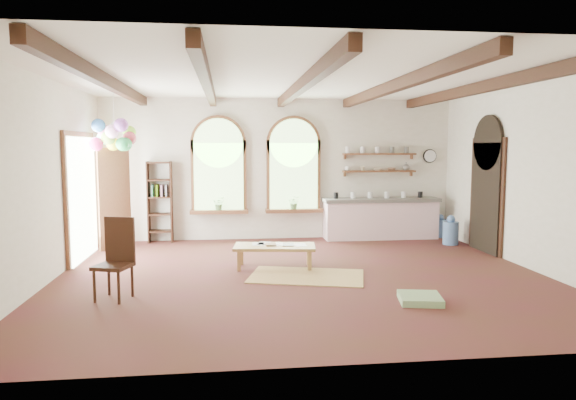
{
  "coord_description": "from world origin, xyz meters",
  "views": [
    {
      "loc": [
        -1.21,
        -8.21,
        2.13
      ],
      "look_at": [
        -0.16,
        0.6,
        1.2
      ],
      "focal_mm": 32.0,
      "sensor_mm": 36.0,
      "label": 1
    }
  ],
  "objects": [
    {
      "name": "wall_shelf_lower",
      "position": [
        2.3,
        3.38,
        1.55
      ],
      "size": [
        1.7,
        0.24,
        0.04
      ],
      "primitive_type": "cube",
      "color": "brown",
      "rests_on": "wall_back"
    },
    {
      "name": "potted_plant_left",
      "position": [
        -1.4,
        3.32,
        0.85
      ],
      "size": [
        0.27,
        0.23,
        0.3
      ],
      "primitive_type": "imported",
      "color": "#598C4C",
      "rests_on": "window_left"
    },
    {
      "name": "window_left",
      "position": [
        -1.4,
        3.43,
        1.63
      ],
      "size": [
        1.3,
        0.28,
        2.2
      ],
      "color": "brown",
      "rests_on": "floor"
    },
    {
      "name": "wall_clock",
      "position": [
        3.55,
        3.45,
        1.9
      ],
      "size": [
        0.32,
        0.04,
        0.32
      ],
      "primitive_type": "cylinder",
      "rotation": [
        1.57,
        0.0,
        0.0
      ],
      "color": "black",
      "rests_on": "wall_back"
    },
    {
      "name": "wall_shelf_upper",
      "position": [
        2.3,
        3.38,
        1.95
      ],
      "size": [
        1.7,
        0.24,
        0.04
      ],
      "primitive_type": "cube",
      "color": "brown",
      "rests_on": "wall_back"
    },
    {
      "name": "potted_plant_right",
      "position": [
        0.3,
        3.32,
        0.85
      ],
      "size": [
        0.27,
        0.23,
        0.3
      ],
      "primitive_type": "imported",
      "color": "#598C4C",
      "rests_on": "window_right"
    },
    {
      "name": "shelf_bowl_a",
      "position": [
        2.25,
        3.38,
        1.6
      ],
      "size": [
        0.22,
        0.22,
        0.05
      ],
      "primitive_type": "imported",
      "color": "beige",
      "rests_on": "wall_shelf_lower"
    },
    {
      "name": "ceiling_beams",
      "position": [
        0.0,
        0.0,
        3.1
      ],
      "size": [
        6.2,
        6.8,
        0.18
      ],
      "primitive_type": null,
      "color": "#371B11",
      "rests_on": "ceiling"
    },
    {
      "name": "left_doorway",
      "position": [
        -3.95,
        1.8,
        1.15
      ],
      "size": [
        0.1,
        1.9,
        2.5
      ],
      "primitive_type": "cube",
      "color": "brown",
      "rests_on": "floor"
    },
    {
      "name": "floor_cushion",
      "position": [
        1.4,
        -1.62,
        0.05
      ],
      "size": [
        0.65,
        0.65,
        0.1
      ],
      "primitive_type": "cube",
      "rotation": [
        0.0,
        0.0,
        -0.19
      ],
      "color": "#81A26F",
      "rests_on": "floor"
    },
    {
      "name": "right_doorway",
      "position": [
        3.95,
        1.5,
        1.1
      ],
      "size": [
        0.1,
        1.3,
        2.4
      ],
      "primitive_type": "cube",
      "color": "black",
      "rests_on": "floor"
    },
    {
      "name": "shelf_cup_b",
      "position": [
        1.9,
        3.38,
        1.62
      ],
      "size": [
        0.1,
        0.1,
        0.09
      ],
      "primitive_type": "imported",
      "color": "beige",
      "rests_on": "wall_shelf_lower"
    },
    {
      "name": "kitchen_counter",
      "position": [
        2.3,
        3.2,
        0.48
      ],
      "size": [
        2.68,
        0.62,
        0.94
      ],
      "color": "silver",
      "rests_on": "floor"
    },
    {
      "name": "shelf_bowl_b",
      "position": [
        2.6,
        3.38,
        1.6
      ],
      "size": [
        0.2,
        0.2,
        0.06
      ],
      "primitive_type": "imported",
      "color": "#8C664C",
      "rests_on": "wall_shelf_lower"
    },
    {
      "name": "coffee_table",
      "position": [
        -0.4,
        0.6,
        0.35
      ],
      "size": [
        1.48,
        0.82,
        0.4
      ],
      "color": "#A5894B",
      "rests_on": "floor"
    },
    {
      "name": "shelf_vase",
      "position": [
        2.95,
        3.38,
        1.67
      ],
      "size": [
        0.18,
        0.18,
        0.19
      ],
      "primitive_type": "imported",
      "color": "slate",
      "rests_on": "wall_shelf_lower"
    },
    {
      "name": "table_book",
      "position": [
        -0.55,
        0.63,
        0.41
      ],
      "size": [
        0.18,
        0.26,
        0.02
      ],
      "primitive_type": "imported",
      "rotation": [
        0.0,
        0.0,
        0.01
      ],
      "color": "olive",
      "rests_on": "coffee_table"
    },
    {
      "name": "floor",
      "position": [
        0.0,
        0.0,
        0.0
      ],
      "size": [
        8.0,
        8.0,
        0.0
      ],
      "primitive_type": "plane",
      "color": "#532223",
      "rests_on": "ground"
    },
    {
      "name": "side_chair",
      "position": [
        -2.79,
        -0.98,
        0.33
      ],
      "size": [
        0.57,
        0.57,
        1.14
      ],
      "color": "#371B11",
      "rests_on": "floor"
    },
    {
      "name": "water_jug_b",
      "position": [
        3.6,
        2.3,
        0.28
      ],
      "size": [
        0.33,
        0.33,
        0.64
      ],
      "color": "#567DB9",
      "rests_on": "floor"
    },
    {
      "name": "balloon_cluster",
      "position": [
        -3.41,
        2.25,
        2.34
      ],
      "size": [
        0.83,
        0.89,
        1.16
      ],
      "color": "silver",
      "rests_on": "floor"
    },
    {
      "name": "water_jug_a",
      "position": [
        3.75,
        3.19,
        0.23
      ],
      "size": [
        0.28,
        0.28,
        0.54
      ],
      "color": "#567DB9",
      "rests_on": "floor"
    },
    {
      "name": "floor_mat",
      "position": [
        0.07,
        -0.08,
        0.01
      ],
      "size": [
        2.07,
        1.58,
        0.02
      ],
      "primitive_type": "cube",
      "rotation": [
        0.0,
        0.0,
        -0.26
      ],
      "color": "tan",
      "rests_on": "floor"
    },
    {
      "name": "bookshelf",
      "position": [
        -2.7,
        3.32,
        0.9
      ],
      "size": [
        0.53,
        0.32,
        1.8
      ],
      "color": "#371B11",
      "rests_on": "floor"
    },
    {
      "name": "tablet",
      "position": [
        -0.16,
        0.61,
        0.41
      ],
      "size": [
        0.22,
        0.29,
        0.01
      ],
      "primitive_type": "cube",
      "rotation": [
        0.0,
        0.0,
        -0.13
      ],
      "color": "black",
      "rests_on": "coffee_table"
    },
    {
      "name": "shelf_cup_a",
      "position": [
        1.55,
        3.38,
        1.62
      ],
      "size": [
        0.12,
        0.1,
        0.1
      ],
      "primitive_type": "imported",
      "color": "white",
      "rests_on": "wall_shelf_lower"
    },
    {
      "name": "window_right",
      "position": [
        0.3,
        3.43,
        1.63
      ],
      "size": [
        1.3,
        0.28,
        2.2
      ],
      "color": "brown",
      "rests_on": "floor"
    }
  ]
}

